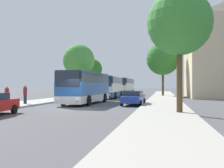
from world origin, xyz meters
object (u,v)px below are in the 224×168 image
object	(u,v)px
bus_front	(86,87)
tree_left_far	(79,60)
tree_right_near	(163,59)
bus_rear	(125,86)
tree_right_mid	(179,23)
parked_car_right_near	(134,98)
pedestrian_walking_back	(7,96)
tree_left_near	(92,69)
pedestrian_waiting_far	(25,94)
bus_middle	(110,87)

from	to	relation	value
bus_front	tree_left_far	xyz separation A→B (m)	(-5.15, 13.16, 4.18)
tree_right_near	tree_left_far	bearing A→B (deg)	-150.99
bus_rear	tree_right_mid	xyz separation A→B (m)	(9.02, -36.75, 4.28)
parked_car_right_near	tree_left_far	distance (m)	18.41
tree_right_mid	bus_front	bearing A→B (deg)	136.50
pedestrian_walking_back	tree_left_near	xyz separation A→B (m)	(-0.68, 30.73, 4.24)
pedestrian_waiting_far	tree_right_mid	size ratio (longest dim) A/B	0.23
parked_car_right_near	tree_right_near	bearing A→B (deg)	-94.91
tree_right_near	tree_right_mid	bearing A→B (deg)	-87.79
pedestrian_waiting_far	tree_right_near	bearing A→B (deg)	-12.12
bus_front	pedestrian_waiting_far	size ratio (longest dim) A/B	5.56
bus_middle	tree_right_mid	distance (m)	24.28
pedestrian_waiting_far	pedestrian_walking_back	distance (m)	2.60
tree_left_near	tree_right_near	bearing A→B (deg)	-17.34
bus_front	pedestrian_walking_back	bearing A→B (deg)	-131.57
pedestrian_walking_back	tree_right_mid	bearing A→B (deg)	-143.53
tree_left_far	tree_right_near	size ratio (longest dim) A/B	0.88
pedestrian_waiting_far	tree_left_near	xyz separation A→B (m)	(-0.99, 28.14, 4.18)
parked_car_right_near	bus_middle	bearing A→B (deg)	-67.65
bus_front	bus_rear	distance (m)	28.07
parked_car_right_near	tree_right_mid	distance (m)	10.06
pedestrian_walking_back	tree_left_near	distance (m)	31.02
tree_right_mid	parked_car_right_near	bearing A→B (deg)	117.56
pedestrian_walking_back	tree_right_near	distance (m)	30.10
parked_car_right_near	tree_right_near	world-z (taller)	tree_right_near
pedestrian_walking_back	tree_right_near	size ratio (longest dim) A/B	0.19
bus_front	tree_left_near	size ratio (longest dim) A/B	1.43
parked_car_right_near	tree_left_near	size ratio (longest dim) A/B	0.65
tree_right_near	bus_front	bearing A→B (deg)	-111.40
tree_left_far	tree_right_near	distance (m)	15.08
tree_left_far	bus_middle	bearing A→B (deg)	2.40
tree_left_far	bus_front	bearing A→B (deg)	-68.62
pedestrian_waiting_far	tree_right_mid	xyz separation A→B (m)	(14.36, -5.44, 5.02)
parked_car_right_near	tree_left_near	bearing A→B (deg)	-63.83
pedestrian_waiting_far	bus_front	bearing A→B (deg)	-41.11
pedestrian_walking_back	bus_middle	bearing A→B (deg)	-58.47
bus_middle	pedestrian_waiting_far	size ratio (longest dim) A/B	6.21
tree_left_near	tree_left_far	size ratio (longest dim) A/B	0.86
pedestrian_walking_back	tree_left_far	bearing A→B (deg)	-43.61
bus_middle	bus_rear	xyz separation A→B (m)	(0.15, 14.70, 0.07)
pedestrian_walking_back	tree_left_near	world-z (taller)	tree_left_near
bus_front	bus_rear	size ratio (longest dim) A/B	0.89
bus_rear	parked_car_right_near	xyz separation A→B (m)	(5.09, -29.21, -1.09)
bus_front	tree_right_near	world-z (taller)	tree_right_near
bus_rear	tree_right_near	size ratio (longest dim) A/B	1.22
tree_left_near	tree_right_mid	world-z (taller)	tree_right_mid
tree_right_mid	tree_left_near	bearing A→B (deg)	114.56
pedestrian_walking_back	tree_right_near	world-z (taller)	tree_right_near
bus_middle	tree_right_near	world-z (taller)	tree_right_near
parked_car_right_near	tree_right_mid	xyz separation A→B (m)	(3.93, -7.54, 5.37)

